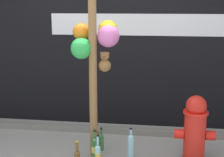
% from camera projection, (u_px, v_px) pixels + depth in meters
% --- Properties ---
extents(building_wall, '(10.00, 0.21, 3.42)m').
position_uv_depth(building_wall, '(105.00, 10.00, 4.84)').
color(building_wall, black).
rests_on(building_wall, ground_plane).
extents(curb_strip, '(8.00, 0.12, 0.08)m').
position_uv_depth(curb_strip, '(100.00, 129.00, 4.76)').
color(curb_strip, slate).
rests_on(curb_strip, ground_plane).
extents(memorial_post, '(0.63, 0.37, 2.54)m').
position_uv_depth(memorial_post, '(94.00, 32.00, 3.72)').
color(memorial_post, olive).
rests_on(memorial_post, ground_plane).
extents(fire_hydrant, '(0.47, 0.29, 0.79)m').
position_uv_depth(fire_hydrant, '(195.00, 128.00, 3.85)').
color(fire_hydrant, red).
rests_on(fire_hydrant, ground_plane).
extents(bottle_0, '(0.07, 0.07, 0.30)m').
position_uv_depth(bottle_0, '(97.00, 139.00, 4.27)').
color(bottle_0, brown).
rests_on(bottle_0, ground_plane).
extents(bottle_1, '(0.08, 0.08, 0.38)m').
position_uv_depth(bottle_1, '(95.00, 148.00, 3.88)').
color(bottle_1, '#337038').
rests_on(bottle_1, ground_plane).
extents(bottle_2, '(0.06, 0.06, 0.41)m').
position_uv_depth(bottle_2, '(98.00, 156.00, 3.67)').
color(bottle_2, '#93CCE0').
rests_on(bottle_2, ground_plane).
extents(bottle_3, '(0.06, 0.06, 0.30)m').
position_uv_depth(bottle_3, '(101.00, 141.00, 4.17)').
color(bottle_3, '#337038').
rests_on(bottle_3, ground_plane).
extents(bottle_4, '(0.08, 0.08, 0.39)m').
position_uv_depth(bottle_4, '(131.00, 146.00, 3.91)').
color(bottle_4, '#93CCE0').
rests_on(bottle_4, ground_plane).
extents(litter_0, '(0.11, 0.09, 0.01)m').
position_uv_depth(litter_0, '(97.00, 135.00, 4.65)').
color(litter_0, '#8C99B2').
rests_on(litter_0, ground_plane).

